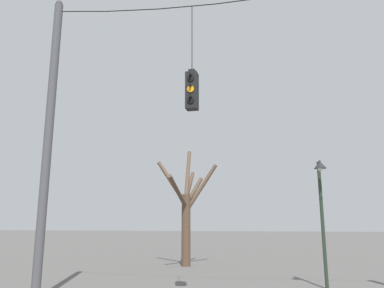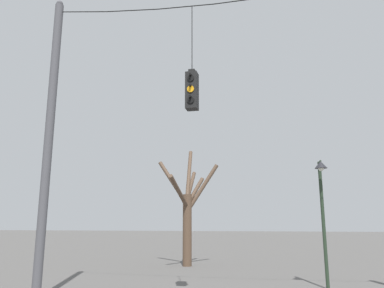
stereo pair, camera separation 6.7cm
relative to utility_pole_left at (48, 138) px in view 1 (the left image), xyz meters
The scene contains 4 objects.
utility_pole_left is the anchor object (origin of this frame).
traffic_light_near_left_pole 4.76m from the utility_pole_left, ahead, with size 0.34×0.58×3.31m.
street_lamp 9.31m from the utility_pole_left, 23.73° to the left, with size 0.43×0.74×4.34m.
bare_tree 10.12m from the utility_pole_left, 77.92° to the left, with size 3.52×4.90×6.51m.
Camera 1 is at (0.71, -9.73, 2.16)m, focal length 35.00 mm.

